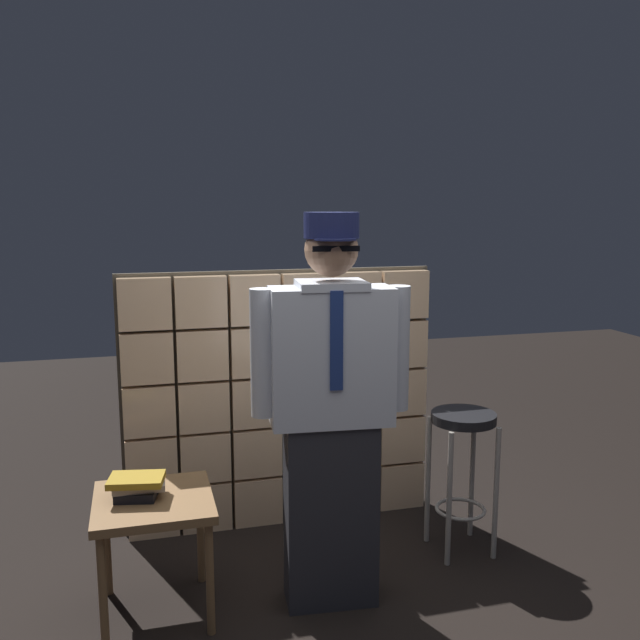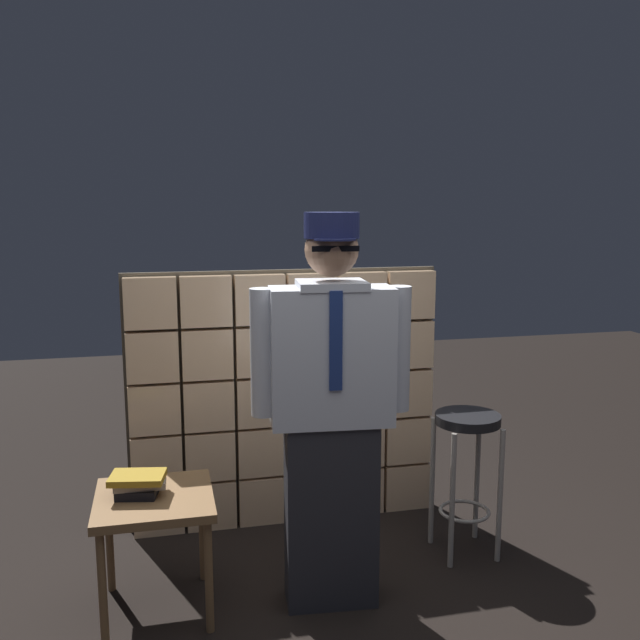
{
  "view_description": "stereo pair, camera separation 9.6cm",
  "coord_description": "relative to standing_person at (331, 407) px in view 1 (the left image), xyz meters",
  "views": [
    {
      "loc": [
        -0.78,
        -2.6,
        1.85
      ],
      "look_at": [
        -0.01,
        0.25,
        1.35
      ],
      "focal_mm": 38.74,
      "sensor_mm": 36.0,
      "label": 1
    },
    {
      "loc": [
        -0.68,
        -2.63,
        1.85
      ],
      "look_at": [
        -0.01,
        0.25,
        1.35
      ],
      "focal_mm": 38.74,
      "sensor_mm": 36.0,
      "label": 2
    }
  ],
  "objects": [
    {
      "name": "standing_person",
      "position": [
        0.0,
        0.0,
        0.0
      ],
      "size": [
        0.72,
        0.33,
        1.81
      ],
      "rotation": [
        0.0,
        0.0,
        -0.09
      ],
      "color": "#28282D",
      "rests_on": "ground"
    },
    {
      "name": "side_table",
      "position": [
        -0.79,
        0.1,
        -0.46
      ],
      "size": [
        0.52,
        0.52,
        0.56
      ],
      "color": "brown",
      "rests_on": "ground"
    },
    {
      "name": "bar_stool",
      "position": [
        0.8,
        0.28,
        -0.37
      ],
      "size": [
        0.34,
        0.34,
        0.77
      ],
      "color": "black",
      "rests_on": "ground"
    },
    {
      "name": "ground_plane",
      "position": [
        -0.05,
        -0.27,
        -0.94
      ],
      "size": [
        12.0,
        12.0,
        0.0
      ],
      "color": "black"
    },
    {
      "name": "book_stack",
      "position": [
        -0.86,
        0.13,
        -0.33
      ],
      "size": [
        0.26,
        0.23,
        0.1
      ],
      "color": "black",
      "rests_on": "side_table"
    },
    {
      "name": "glass_block_wall",
      "position": [
        -0.05,
        0.88,
        -0.21
      ],
      "size": [
        1.79,
        0.1,
        1.5
      ],
      "color": "#E0B78C",
      "rests_on": "ground"
    }
  ]
}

